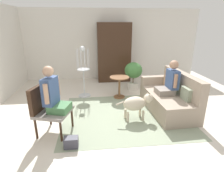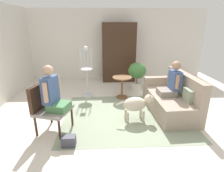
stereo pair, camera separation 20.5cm
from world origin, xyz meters
name	(u,v)px [view 1 (the left image)]	position (x,y,z in m)	size (l,w,h in m)	color
ground_plane	(123,116)	(0.00, 0.00, 0.00)	(7.76, 7.76, 0.00)	beige
back_wall	(109,45)	(0.00, 3.30, 1.30)	(6.87, 0.12, 2.60)	silver
area_rug	(125,115)	(0.05, 0.03, 0.00)	(2.84, 2.38, 0.01)	gray
couch	(170,97)	(1.18, 0.18, 0.34)	(0.92, 1.72, 0.95)	gray
armchair	(47,106)	(-1.57, -0.48, 0.57)	(0.75, 0.77, 0.97)	#382316
person_on_couch	(170,81)	(1.13, 0.15, 0.77)	(0.48, 0.54, 0.80)	gray
person_on_armchair	(53,94)	(-1.42, -0.53, 0.82)	(0.51, 0.50, 0.87)	#487D4C
round_end_table	(119,84)	(0.08, 1.13, 0.42)	(0.55, 0.55, 0.63)	brown
dog	(136,103)	(0.26, -0.18, 0.39)	(0.84, 0.37, 0.61)	beige
bird_cage_stand	(84,74)	(-0.93, 1.35, 0.68)	(0.36, 0.36, 1.47)	silver
potted_plant	(133,72)	(0.62, 1.74, 0.58)	(0.56, 0.56, 0.91)	beige
armoire_cabinet	(114,53)	(0.13, 2.89, 1.05)	(1.19, 0.56, 2.10)	#382316
handbag	(71,142)	(-1.09, -1.04, 0.10)	(0.24, 0.16, 0.20)	#3F3F4C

